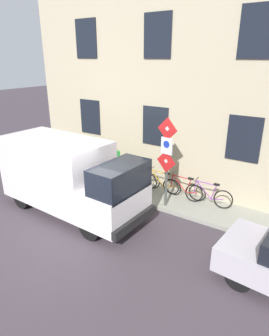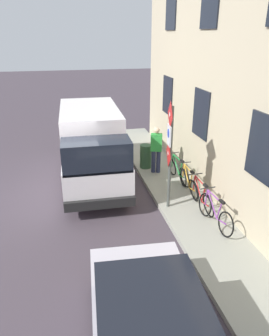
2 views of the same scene
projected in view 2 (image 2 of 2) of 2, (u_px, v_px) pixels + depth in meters
The scene contains 11 objects.
ground_plane at pixel (61, 201), 10.11m from camera, with size 80.00×80.00×0.00m, color #413740.
sidewalk_slab at pixel (172, 187), 10.84m from camera, with size 1.69×14.21×0.14m, color gray.
building_facade at pixel (216, 66), 9.55m from camera, with size 0.75×12.21×8.02m.
sign_post_stacked at pixel (169, 144), 8.75m from camera, with size 0.18×0.56×3.04m.
delivery_van at pixel (92, 145), 11.07m from camera, with size 2.15×5.38×2.50m.
bicycle_purple at pixel (215, 212), 8.45m from camera, with size 0.46×1.71×0.89m.
bicycle_red at pixel (200, 196), 9.31m from camera, with size 0.46×1.71×0.89m.
bicycle_orange at pixel (188, 182), 10.16m from camera, with size 0.46×1.71×0.89m.
bicycle_green at pixel (178, 171), 11.02m from camera, with size 0.46×1.72×0.89m.
pedestrian at pixel (156, 148), 11.50m from camera, with size 0.46×0.38×1.72m.
litter_bin at pixel (146, 156), 12.11m from camera, with size 0.44×0.44×0.90m, color #2D5133.
Camera 2 is at (0.32, -9.21, 4.89)m, focal length 34.02 mm.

